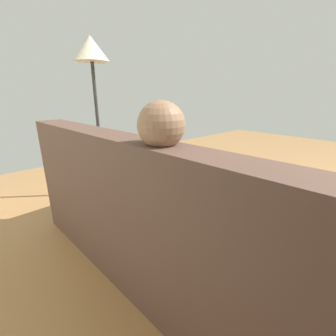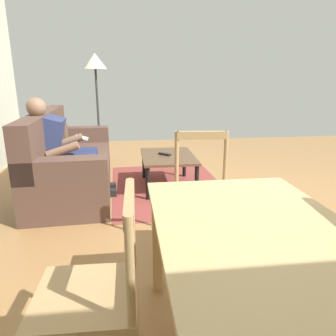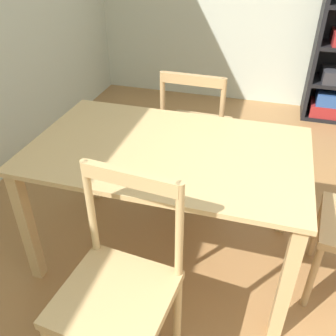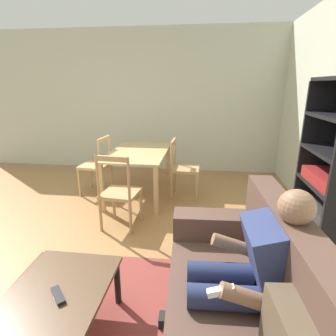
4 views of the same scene
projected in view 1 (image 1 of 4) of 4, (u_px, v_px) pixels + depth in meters
couch at (160, 221)px, 1.55m from camera, size 2.24×0.96×0.95m
person_lounging at (193, 202)px, 1.29m from camera, size 0.61×0.92×1.14m
coffee_table at (263, 179)px, 2.25m from camera, size 0.90×0.64×0.41m
tv_remote at (260, 173)px, 2.22m from camera, size 0.16×0.15×0.02m
area_rug at (258, 211)px, 2.36m from camera, size 2.05×1.47×0.01m
floor_lamp at (92, 65)px, 2.35m from camera, size 0.36×0.36×1.71m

